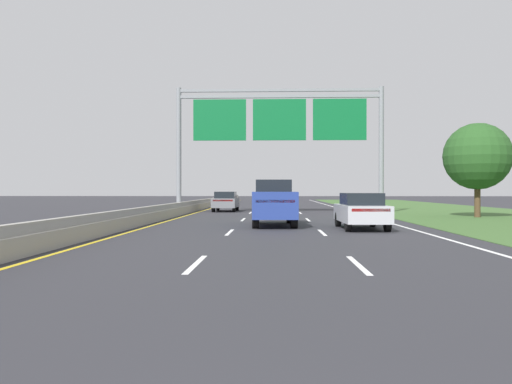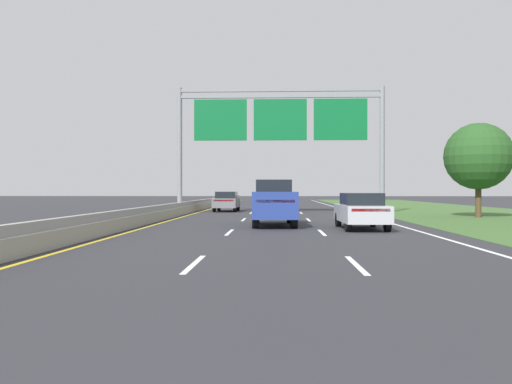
{
  "view_description": "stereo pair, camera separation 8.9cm",
  "coord_description": "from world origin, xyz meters",
  "px_view_note": "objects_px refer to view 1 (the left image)",
  "views": [
    {
      "loc": [
        -0.04,
        -1.43,
        1.7
      ],
      "look_at": [
        -0.87,
        21.76,
        1.61
      ],
      "focal_mm": 36.74,
      "sensor_mm": 36.0,
      "label": 1
    },
    {
      "loc": [
        0.04,
        -1.43,
        1.7
      ],
      "look_at": [
        -0.87,
        21.76,
        1.61
      ],
      "focal_mm": 36.74,
      "sensor_mm": 36.0,
      "label": 2
    }
  ],
  "objects_px": {
    "car_silver_right_lane_sedan": "(361,210)",
    "roadside_tree_mid": "(477,156)",
    "overhead_sign_gantry": "(279,124)",
    "pickup_truck_blue": "(274,203)",
    "car_navy_centre_lane_suv": "(277,197)",
    "car_grey_left_lane_sedan": "(226,201)"
  },
  "relations": [
    {
      "from": "overhead_sign_gantry",
      "to": "car_silver_right_lane_sedan",
      "type": "xyz_separation_m",
      "value": [
        3.42,
        -15.0,
        -5.65
      ]
    },
    {
      "from": "car_grey_left_lane_sedan",
      "to": "pickup_truck_blue",
      "type": "bearing_deg",
      "value": -166.25
    },
    {
      "from": "car_silver_right_lane_sedan",
      "to": "roadside_tree_mid",
      "type": "height_order",
      "value": "roadside_tree_mid"
    },
    {
      "from": "car_navy_centre_lane_suv",
      "to": "roadside_tree_mid",
      "type": "distance_m",
      "value": 15.85
    },
    {
      "from": "pickup_truck_blue",
      "to": "car_navy_centre_lane_suv",
      "type": "relative_size",
      "value": 1.15
    },
    {
      "from": "overhead_sign_gantry",
      "to": "roadside_tree_mid",
      "type": "distance_m",
      "value": 13.5
    },
    {
      "from": "roadside_tree_mid",
      "to": "car_silver_right_lane_sedan",
      "type": "bearing_deg",
      "value": -131.63
    },
    {
      "from": "overhead_sign_gantry",
      "to": "car_grey_left_lane_sedan",
      "type": "distance_m",
      "value": 7.95
    },
    {
      "from": "overhead_sign_gantry",
      "to": "pickup_truck_blue",
      "type": "height_order",
      "value": "overhead_sign_gantry"
    },
    {
      "from": "overhead_sign_gantry",
      "to": "roadside_tree_mid",
      "type": "xyz_separation_m",
      "value": [
        12.19,
        -5.13,
        -2.69
      ]
    },
    {
      "from": "pickup_truck_blue",
      "to": "car_grey_left_lane_sedan",
      "type": "distance_m",
      "value": 16.97
    },
    {
      "from": "pickup_truck_blue",
      "to": "car_grey_left_lane_sedan",
      "type": "xyz_separation_m",
      "value": [
        -3.86,
        16.52,
        -0.26
      ]
    },
    {
      "from": "car_silver_right_lane_sedan",
      "to": "roadside_tree_mid",
      "type": "xyz_separation_m",
      "value": [
        8.77,
        9.87,
        2.96
      ]
    },
    {
      "from": "overhead_sign_gantry",
      "to": "pickup_truck_blue",
      "type": "distance_m",
      "value": 13.97
    },
    {
      "from": "car_silver_right_lane_sedan",
      "to": "car_grey_left_lane_sedan",
      "type": "xyz_separation_m",
      "value": [
        -7.67,
        18.64,
        0.0
      ]
    },
    {
      "from": "overhead_sign_gantry",
      "to": "car_navy_centre_lane_suv",
      "type": "distance_m",
      "value": 6.94
    },
    {
      "from": "car_navy_centre_lane_suv",
      "to": "car_grey_left_lane_sedan",
      "type": "distance_m",
      "value": 4.13
    },
    {
      "from": "overhead_sign_gantry",
      "to": "pickup_truck_blue",
      "type": "xyz_separation_m",
      "value": [
        -0.39,
        -12.88,
        -5.39
      ]
    },
    {
      "from": "car_silver_right_lane_sedan",
      "to": "roadside_tree_mid",
      "type": "relative_size",
      "value": 0.76
    },
    {
      "from": "car_grey_left_lane_sedan",
      "to": "car_silver_right_lane_sedan",
      "type": "bearing_deg",
      "value": -157.03
    },
    {
      "from": "overhead_sign_gantry",
      "to": "pickup_truck_blue",
      "type": "bearing_deg",
      "value": -91.72
    },
    {
      "from": "car_silver_right_lane_sedan",
      "to": "roadside_tree_mid",
      "type": "distance_m",
      "value": 13.53
    }
  ]
}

